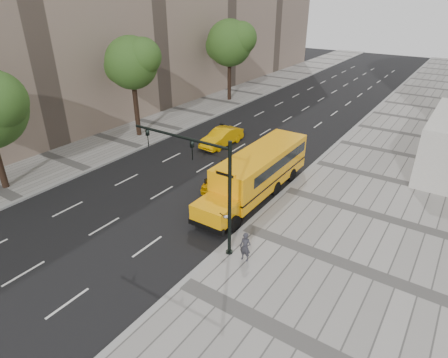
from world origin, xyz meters
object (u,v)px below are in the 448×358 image
Objects in this scene: tree_c at (230,43)px; school_bus at (259,169)px; taxi_far at (222,137)px; taxi_near at (224,177)px; pedestrian at (245,247)px; traffic_signal at (206,179)px; tree_b at (132,63)px.

school_bus is (14.90, -19.17, -5.21)m from tree_c.
tree_c is at bearing 124.15° from taxi_far.
taxi_near is at bearing -166.71° from school_bus.
tree_c is at bearing 120.08° from pedestrian.
traffic_signal is (3.19, -6.29, 3.34)m from taxi_near.
tree_b reaches higher than taxi_far.
tree_c reaches higher than traffic_signal.
pedestrian is at bearing -29.88° from tree_b.
tree_c is 1.51× the size of traffic_signal.
taxi_far is at bearing 116.64° from taxi_near.
pedestrian is (18.00, -10.34, -5.90)m from tree_b.
taxi_near is 7.93m from taxi_far.
pedestrian is (5.58, -6.33, 0.19)m from taxi_near.
traffic_signal is at bearing 174.70° from pedestrian.
traffic_signal is at bearing -59.10° from tree_c.
pedestrian is at bearing -57.24° from taxi_near.
taxi_far is 0.72× the size of traffic_signal.
taxi_near is at bearing -50.99° from taxi_far.
tree_b is 0.95× the size of tree_c.
tree_b is at bearing 145.63° from pedestrian.
traffic_signal is (15.60, -10.30, -2.75)m from tree_b.
pedestrian is (3.08, -6.92, -0.82)m from school_bus.
tree_c is 0.83× the size of school_bus.
tree_b is at bearing -90.06° from tree_c.
tree_b is 15.75m from tree_c.
tree_b is 21.58m from pedestrian.
traffic_signal is (0.69, -6.88, 2.33)m from school_bus.
school_bus is 2.50× the size of taxi_far.
tree_c is 2.08× the size of taxi_far.
taxi_far reaches higher than taxi_near.
school_bus is at bearing 109.52° from pedestrian.
taxi_far is at bearing -59.55° from tree_c.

